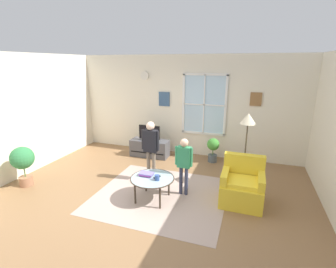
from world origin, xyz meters
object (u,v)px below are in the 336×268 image
Objects in this scene: television at (149,133)px; person_green_shirt at (184,160)px; potted_plant_corner at (23,161)px; potted_plant_by_window at (213,148)px; person_black_shirt at (151,144)px; cup at (157,178)px; coffee_table at (152,179)px; floor_lamp at (248,126)px; armchair at (242,186)px; tv_stand at (150,148)px; book_stack at (146,174)px; remote_near_books at (157,177)px.

person_green_shirt is (1.48, -1.74, 0.04)m from television.
potted_plant_by_window is at bearing 36.30° from potted_plant_corner.
person_green_shirt is (0.85, -0.36, -0.12)m from person_black_shirt.
cup is 2.44m from potted_plant_by_window.
person_black_shirt is 2.72m from potted_plant_corner.
coffee_table is 2.19m from floor_lamp.
armchair is 1.33× the size of potted_plant_by_window.
television reaches higher than coffee_table.
television is 2.35m from coffee_table.
tv_stand is at bearing 53.53° from potted_plant_corner.
tv_stand is 0.68× the size of floor_lamp.
potted_plant_by_window is (1.13, 1.53, -0.45)m from person_black_shirt.
cup is at bearing 5.76° from potted_plant_corner.
potted_plant_corner is (-3.32, -0.74, -0.16)m from person_green_shirt.
person_green_shirt is (1.48, -1.74, 0.50)m from tv_stand.
person_green_shirt reaches higher than cup.
book_stack is 2.42m from potted_plant_by_window.
armchair reaches higher than coffee_table.
armchair is 0.64× the size of person_black_shirt.
armchair is 2.06m from person_black_shirt.
coffee_table is at bearing -153.16° from remote_near_books.
potted_plant_corner is at bearing -126.50° from television.
potted_plant_corner is at bearing -160.92° from floor_lamp.
person_green_shirt is 1.48m from floor_lamp.
floor_lamp is (1.76, 1.12, 0.84)m from book_stack.
coffee_table is 0.16m from book_stack.
remote_near_books is (1.05, -2.09, 0.23)m from tv_stand.
person_green_shirt reaches higher than potted_plant_corner.
armchair is at bearing -65.21° from potted_plant_by_window.
television is 0.93× the size of potted_plant_by_window.
coffee_table is 0.97× the size of potted_plant_corner.
cup reaches higher than book_stack.
cup is at bearing -105.85° from potted_plant_by_window.
floor_lamp is at bearing 39.55° from cup.
coffee_table is at bearing -19.17° from book_stack.
remote_near_books is 0.91m from person_black_shirt.
person_green_shirt reaches higher than coffee_table.
remote_near_books is (0.22, -0.01, -0.02)m from book_stack.
cup is (0.12, -0.06, 0.08)m from coffee_table.
book_stack is 0.23m from remote_near_books.
tv_stand is 2.35m from remote_near_books.
floor_lamp is at bearing 32.51° from book_stack.
floor_lamp reaches higher than tv_stand.
tv_stand is 2.34m from person_green_shirt.
floor_lamp is (1.11, 0.79, 0.59)m from person_green_shirt.
book_stack is at bearing -68.44° from television.
remote_near_books is 0.21× the size of potted_plant_by_window.
person_green_shirt is 1.34× the size of potted_plant_corner.
remote_near_books reaches higher than tv_stand.
person_black_shirt is (-0.20, 0.70, 0.36)m from book_stack.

